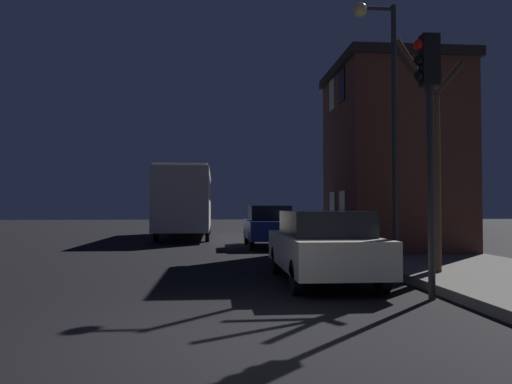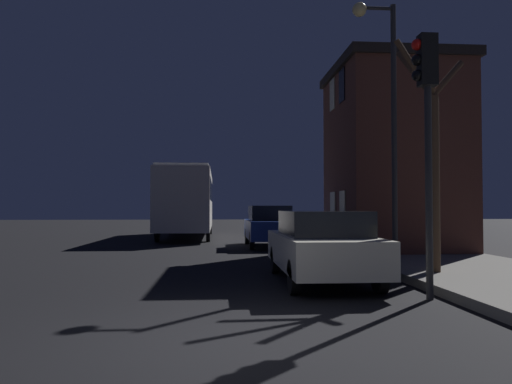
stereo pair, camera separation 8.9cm
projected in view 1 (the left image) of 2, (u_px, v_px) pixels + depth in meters
ground_plane at (227, 341)px, 5.89m from camera, size 120.00×120.00×0.00m
brick_building at (393, 156)px, 17.23m from camera, size 4.13×4.77×6.33m
streetlamp at (385, 95)px, 12.98m from camera, size 1.16×0.37×6.75m
traffic_light at (428, 109)px, 8.63m from camera, size 0.43×0.24×4.58m
bare_tree at (432, 156)px, 11.00m from camera, size 1.85×1.68×5.20m
bus at (186, 198)px, 26.26m from camera, size 2.53×10.22×3.51m
car_near_lane at (322, 245)px, 10.52m from camera, size 1.77×4.56×1.50m
car_mid_lane at (268, 225)px, 20.07m from camera, size 1.74×4.42×1.65m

